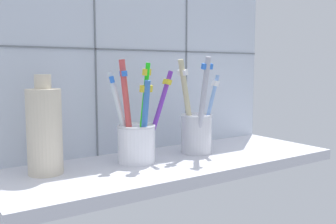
# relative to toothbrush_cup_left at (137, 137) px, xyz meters

# --- Properties ---
(counter_slab) EXTENTS (0.64, 0.22, 0.02)m
(counter_slab) POSITION_rel_toothbrush_cup_left_xyz_m (0.07, -0.02, -0.06)
(counter_slab) COLOR silver
(counter_slab) RESTS_ON ground
(tile_wall_back) EXTENTS (0.64, 0.02, 0.45)m
(tile_wall_back) POSITION_rel_toothbrush_cup_left_xyz_m (0.07, 0.10, 0.16)
(tile_wall_back) COLOR silver
(tile_wall_back) RESTS_ON ground
(toothbrush_cup_left) EXTENTS (0.12, 0.07, 0.18)m
(toothbrush_cup_left) POSITION_rel_toothbrush_cup_left_xyz_m (0.00, 0.00, 0.00)
(toothbrush_cup_left) COLOR white
(toothbrush_cup_left) RESTS_ON counter_slab
(toothbrush_cup_right) EXTENTS (0.09, 0.09, 0.19)m
(toothbrush_cup_right) POSITION_rel_toothbrush_cup_left_xyz_m (0.14, -0.00, 0.00)
(toothbrush_cup_right) COLOR silver
(toothbrush_cup_right) RESTS_ON counter_slab
(ceramic_vase) EXTENTS (0.06, 0.06, 0.16)m
(ceramic_vase) POSITION_rel_toothbrush_cup_left_xyz_m (-0.16, 0.02, 0.02)
(ceramic_vase) COLOR beige
(ceramic_vase) RESTS_ON counter_slab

